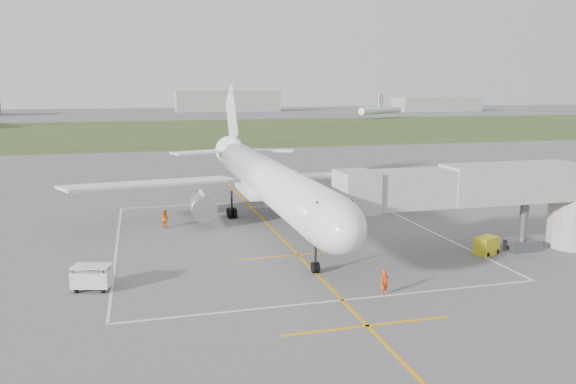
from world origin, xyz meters
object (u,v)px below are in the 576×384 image
object	(u,v)px
gpu_unit	(487,246)
ramp_worker_wing	(165,218)
jet_bridge	(501,195)
baggage_cart	(92,278)
airliner	(267,180)
ramp_worker_nose	(385,282)

from	to	relation	value
gpu_unit	ramp_worker_wing	bearing A→B (deg)	125.22
jet_bridge	baggage_cart	distance (m)	31.16
jet_bridge	ramp_worker_wing	distance (m)	30.07
airliner	gpu_unit	size ratio (longest dim) A/B	21.33
jet_bridge	ramp_worker_wing	size ratio (longest dim) A/B	13.54
jet_bridge	baggage_cart	world-z (taller)	jet_bridge
jet_bridge	gpu_unit	world-z (taller)	jet_bridge
airliner	gpu_unit	bearing A→B (deg)	-44.43
ramp_worker_nose	jet_bridge	bearing A→B (deg)	5.06
baggage_cart	ramp_worker_nose	size ratio (longest dim) A/B	1.65
airliner	jet_bridge	distance (m)	21.22
gpu_unit	baggage_cart	distance (m)	29.82
gpu_unit	ramp_worker_wing	size ratio (longest dim) A/B	1.27
airliner	ramp_worker_nose	distance (m)	21.06
jet_bridge	gpu_unit	distance (m)	4.20
jet_bridge	ramp_worker_nose	xyz separation A→B (m)	(-12.78, -6.30, -3.92)
jet_bridge	baggage_cart	xyz separation A→B (m)	(-30.91, -0.57, -3.88)
jet_bridge	ramp_worker_wing	xyz separation A→B (m)	(-25.45, 15.55, -3.88)
ramp_worker_nose	ramp_worker_wing	xyz separation A→B (m)	(-12.67, 21.85, 0.04)
airliner	jet_bridge	world-z (taller)	airliner
gpu_unit	ramp_worker_nose	world-z (taller)	ramp_worker_nose
gpu_unit	baggage_cart	bearing A→B (deg)	158.84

